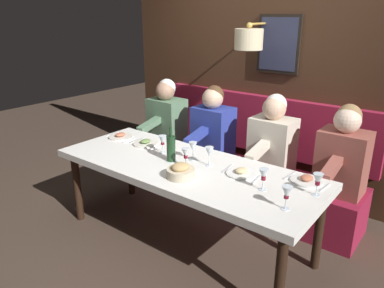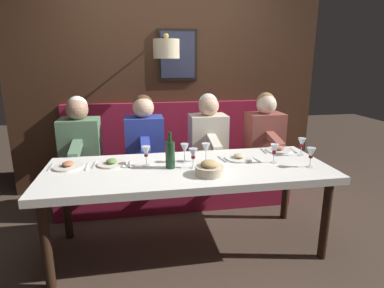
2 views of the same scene
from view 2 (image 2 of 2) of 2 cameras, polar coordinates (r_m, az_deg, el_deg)
ground_plane at (r=2.96m, az=-0.61°, el=-17.74°), size 12.00×12.00×0.00m
dining_table at (r=2.66m, az=-0.65°, el=-5.43°), size 0.90×2.32×0.74m
banquette_bench at (r=3.65m, az=-2.94°, el=-7.24°), size 0.52×2.52×0.45m
back_wall_panel at (r=3.95m, az=-4.23°, el=11.55°), size 0.59×3.72×2.90m
diner_nearest at (r=3.72m, az=12.78°, el=2.39°), size 0.60×0.40×0.79m
diner_near at (r=3.52m, az=2.87°, el=2.04°), size 0.60×0.40×0.79m
diner_middle at (r=3.43m, az=-8.47°, el=1.57°), size 0.60×0.40×0.79m
diner_far at (r=3.48m, az=-19.31°, el=1.06°), size 0.60×0.40×0.79m
place_setting_0 at (r=2.77m, az=-14.06°, el=-3.30°), size 0.24×0.31×0.05m
place_setting_1 at (r=3.19m, az=15.18°, el=-0.97°), size 0.24×0.32×0.05m
place_setting_2 at (r=2.86m, az=8.34°, el=-2.43°), size 0.24×0.33×0.05m
place_setting_3 at (r=2.81m, az=-21.15°, el=-3.63°), size 0.24×0.31×0.05m
wine_glass_0 at (r=2.72m, az=-1.32°, el=-0.92°), size 0.07×0.07×0.16m
wine_glass_1 at (r=2.58m, az=0.21°, el=-1.83°), size 0.07×0.07×0.16m
wine_glass_2 at (r=2.74m, az=2.49°, el=-0.81°), size 0.07×0.07×0.16m
wine_glass_3 at (r=2.67m, az=-8.16°, el=-1.42°), size 0.07×0.07×0.16m
wine_glass_4 at (r=2.80m, az=14.44°, el=-0.99°), size 0.07×0.07×0.16m
wine_glass_5 at (r=2.77m, az=20.40°, el=-1.59°), size 0.07×0.07×0.16m
wine_glass_6 at (r=3.08m, az=18.92°, el=0.12°), size 0.07×0.07×0.16m
wine_bottle at (r=2.59m, az=-3.91°, el=-1.83°), size 0.08×0.08×0.30m
bread_bowl at (r=2.45m, az=3.13°, el=-4.43°), size 0.22×0.22×0.12m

